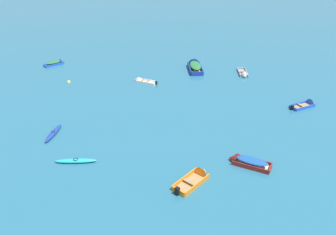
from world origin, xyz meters
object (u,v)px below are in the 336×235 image
Objects in this scene: rowboat_blue_far_back at (57,63)px; rowboat_grey_far_right at (244,75)px; rowboat_white_center at (141,81)px; rowboat_maroon_back_row_right at (245,161)px; kayak_deep_blue_near_right at (53,133)px; rowboat_orange_midfield_left at (197,177)px; rowboat_blue_cluster_inner at (308,104)px; mooring_buoy_far_field at (69,82)px; rowboat_deep_blue_back_row_left at (194,66)px; kayak_turquoise_outer_left at (76,161)px.

rowboat_grey_far_right is at bearing 0.69° from rowboat_blue_far_back.
rowboat_white_center is 12.76m from rowboat_blue_far_back.
rowboat_grey_far_right is at bearing 89.93° from rowboat_maroon_back_row_right.
kayak_deep_blue_near_right is 13.29m from rowboat_orange_midfield_left.
rowboat_blue_cluster_inner is at bearing 60.88° from rowboat_maroon_back_row_right.
rowboat_white_center reaches higher than mooring_buoy_far_field.
rowboat_maroon_back_row_right is 23.31m from mooring_buoy_far_field.
rowboat_blue_cluster_inner is at bearing 54.97° from rowboat_orange_midfield_left.
rowboat_grey_far_right is 18.11m from rowboat_maroon_back_row_right.
rowboat_grey_far_right is 6.25m from rowboat_deep_blue_back_row_left.
rowboat_white_center is at bearing 11.13° from mooring_buoy_far_field.
kayak_turquoise_outer_left is at bearing -93.18° from rowboat_white_center.
rowboat_deep_blue_back_row_left reaches higher than rowboat_orange_midfield_left.
kayak_turquoise_outer_left is at bearing -63.60° from mooring_buoy_far_field.
kayak_deep_blue_near_right is 11.68m from mooring_buoy_far_field.
rowboat_grey_far_right is 9.31m from rowboat_blue_cluster_inner.
rowboat_blue_cluster_inner is at bearing -9.27° from rowboat_white_center.
rowboat_orange_midfield_left reaches higher than mooring_buoy_far_field.
rowboat_blue_far_back reaches higher than mooring_buoy_far_field.
rowboat_blue_far_back is 0.92× the size of rowboat_blue_cluster_inner.
kayak_deep_blue_near_right is at bearing -71.69° from mooring_buoy_far_field.
rowboat_orange_midfield_left is 9.19m from kayak_turquoise_outer_left.
mooring_buoy_far_field is at bearing -52.83° from rowboat_blue_far_back.
rowboat_blue_far_back reaches higher than kayak_deep_blue_near_right.
rowboat_blue_far_back is (-12.19, 3.77, 0.09)m from rowboat_white_center.
rowboat_deep_blue_back_row_left reaches higher than kayak_turquoise_outer_left.
rowboat_blue_far_back is at bearing -174.49° from rowboat_deep_blue_back_row_left.
rowboat_blue_far_back is 17.79m from rowboat_deep_blue_back_row_left.
rowboat_maroon_back_row_right is at bearing -119.12° from rowboat_blue_cluster_inner.
rowboat_white_center is 18.02m from rowboat_blue_cluster_inner.
mooring_buoy_far_field is at bearing -168.87° from rowboat_white_center.
rowboat_grey_far_right is (23.79, 0.29, -0.08)m from rowboat_blue_far_back.
rowboat_grey_far_right is at bearing 58.28° from kayak_turquoise_outer_left.
rowboat_maroon_back_row_right is (23.77, -17.82, 0.06)m from rowboat_blue_far_back.
kayak_deep_blue_near_right is 0.91× the size of rowboat_maroon_back_row_right.
rowboat_grey_far_right reaches higher than kayak_turquoise_outer_left.
rowboat_deep_blue_back_row_left is (5.51, 5.48, 0.26)m from rowboat_white_center.
rowboat_orange_midfield_left is at bearing -42.15° from mooring_buoy_far_field.
rowboat_grey_far_right reaches higher than rowboat_blue_far_back.
rowboat_deep_blue_back_row_left is at bearing 107.24° from rowboat_maroon_back_row_right.
rowboat_blue_cluster_inner reaches higher than rowboat_white_center.
rowboat_grey_far_right is 23.19m from kayak_deep_blue_near_right.
rowboat_maroon_back_row_right is 20.45m from rowboat_deep_blue_back_row_left.
rowboat_maroon_back_row_right reaches higher than rowboat_grey_far_right.
rowboat_orange_midfield_left reaches higher than rowboat_grey_far_right.
kayak_deep_blue_near_right is at bearing 135.75° from kayak_turquoise_outer_left.
rowboat_blue_far_back is 0.81× the size of rowboat_orange_midfield_left.
rowboat_white_center is at bearing -160.72° from rowboat_grey_far_right.
rowboat_grey_far_right is 20.77m from rowboat_orange_midfield_left.
rowboat_blue_far_back is at bearing 127.17° from mooring_buoy_far_field.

